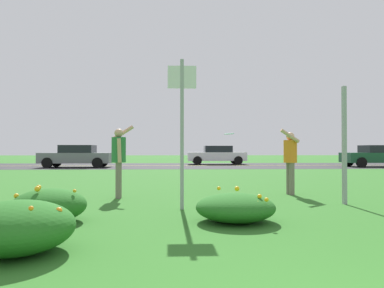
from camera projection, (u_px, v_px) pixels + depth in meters
The scene contains 14 objects.
ground_plane at pixel (209, 180), 13.84m from camera, with size 120.00×120.00×0.00m, color #2D6B23.
highway_strip at pixel (193, 166), 26.37m from camera, with size 120.00×9.69×0.01m, color #2D2D30.
highway_center_stripe at pixel (193, 166), 26.37m from camera, with size 120.00×0.16×0.00m, color yellow.
daylily_clump_front_center at pixel (50, 205), 5.89m from camera, with size 1.16×1.14×0.60m.
daylily_clump_mid_right at pixel (17, 227), 4.10m from camera, with size 1.27×1.30×0.60m.
daylily_clump_mid_center at pixel (235, 207), 5.92m from camera, with size 1.29×1.26×0.51m.
sign_post_near_path at pixel (182, 119), 7.19m from camera, with size 0.56×0.10×2.94m.
sign_post_by_roadside at pixel (344, 145), 7.83m from camera, with size 0.07×0.10×2.52m.
person_thrower_green_shirt at pixel (119, 156), 8.83m from camera, with size 0.53×0.52×1.77m.
person_catcher_orange_shirt at pixel (290, 157), 9.50m from camera, with size 0.52×0.52×1.70m.
frisbee_pale_blue at pixel (229, 134), 9.33m from camera, with size 0.26×0.26×0.05m.
car_dark_green_leftmost at pixel (377, 156), 24.77m from camera, with size 4.50×2.00×1.45m.
car_white_center_left at pixel (217, 155), 28.65m from camera, with size 4.50×2.00×1.45m.
car_gray_center_right at pixel (77, 156), 23.86m from camera, with size 4.50×2.00×1.45m.
Camera 1 is at (-1.27, -1.27, 1.17)m, focal length 34.34 mm.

